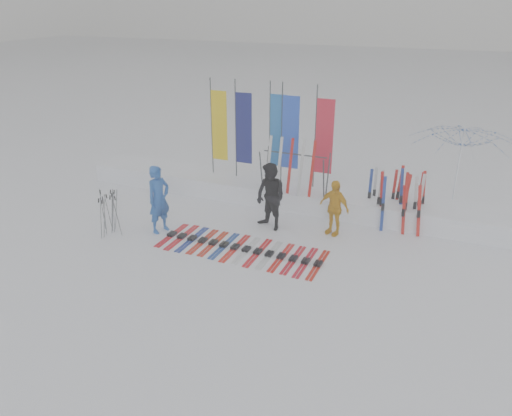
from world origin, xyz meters
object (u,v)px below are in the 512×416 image
at_px(ski_row, 241,248).
at_px(ski_rack, 294,167).
at_px(person_blue, 159,199).
at_px(tent_canopy, 458,171).
at_px(person_black, 271,197).
at_px(person_yellow, 334,207).

relative_size(ski_row, ski_rack, 2.17).
relative_size(person_blue, tent_canopy, 0.62).
relative_size(person_black, person_yellow, 1.21).
distance_m(tent_canopy, ski_rack, 4.83).
relative_size(person_blue, ski_row, 0.44).
height_order(person_yellow, ski_row, person_yellow).
height_order(person_blue, ski_row, person_blue).
distance_m(ski_row, ski_rack, 3.47).
height_order(tent_canopy, ski_rack, tent_canopy).
distance_m(person_blue, tent_canopy, 8.76).
bearing_deg(person_yellow, person_blue, -139.77).
bearing_deg(ski_row, person_yellow, 44.12).
relative_size(person_yellow, tent_canopy, 0.51).
distance_m(person_blue, person_black, 3.12).
bearing_deg(ski_rack, person_blue, -133.88).
bearing_deg(person_black, tent_canopy, 55.87).
height_order(ski_row, ski_rack, ski_rack).
relative_size(tent_canopy, ski_row, 0.71).
height_order(person_blue, tent_canopy, tent_canopy).
bearing_deg(tent_canopy, person_blue, -149.59).
bearing_deg(ski_row, tent_canopy, 42.58).
relative_size(person_blue, person_yellow, 1.22).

